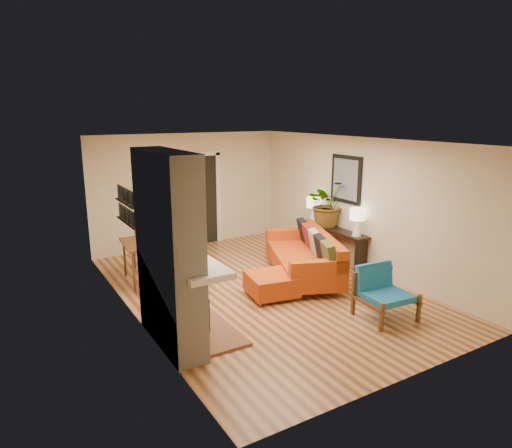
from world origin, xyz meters
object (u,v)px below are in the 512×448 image
at_px(lamp_near, 357,219).
at_px(lamp_far, 313,206).
at_px(houseplant, 328,203).
at_px(sofa, 307,256).
at_px(ottoman, 272,284).
at_px(dining_table, 148,249).
at_px(console_table, 333,235).
at_px(blue_chair, 381,289).

relative_size(lamp_near, lamp_far, 1.00).
bearing_deg(lamp_near, houseplant, 90.65).
distance_m(sofa, ottoman, 1.22).
distance_m(dining_table, houseplant, 3.75).
bearing_deg(lamp_far, houseplant, -91.18).
relative_size(sofa, console_table, 1.37).
height_order(sofa, houseplant, houseplant).
height_order(console_table, houseplant, houseplant).
xyz_separation_m(sofa, console_table, (0.98, 0.44, 0.17)).
xyz_separation_m(console_table, houseplant, (-0.01, 0.19, 0.64)).
bearing_deg(lamp_far, sofa, -131.45).
height_order(blue_chair, houseplant, houseplant).
relative_size(ottoman, lamp_far, 1.66).
bearing_deg(houseplant, blue_chair, -111.95).
xyz_separation_m(blue_chair, houseplant, (1.05, 2.60, 0.79)).
bearing_deg(blue_chair, console_table, 66.28).
bearing_deg(lamp_far, lamp_near, -90.00).
bearing_deg(houseplant, ottoman, -152.05).
relative_size(ottoman, console_table, 0.49).
relative_size(lamp_near, houseplant, 0.55).
relative_size(dining_table, houseplant, 1.76).
bearing_deg(console_table, sofa, -156.06).
xyz_separation_m(dining_table, lamp_far, (3.65, -0.20, 0.46)).
relative_size(console_table, lamp_near, 3.43).
xyz_separation_m(blue_chair, dining_table, (-2.59, 3.28, 0.18)).
relative_size(blue_chair, houseplant, 0.83).
bearing_deg(lamp_near, console_table, 90.00).
bearing_deg(console_table, blue_chair, -113.72).
xyz_separation_m(ottoman, lamp_far, (2.09, 1.59, 0.84)).
bearing_deg(lamp_far, console_table, -90.00).
bearing_deg(dining_table, blue_chair, -51.73).
height_order(ottoman, lamp_far, lamp_far).
distance_m(ottoman, console_table, 2.31).
distance_m(blue_chair, lamp_near, 2.11).
distance_m(lamp_near, houseplant, 0.90).
relative_size(blue_chair, console_table, 0.44).
xyz_separation_m(console_table, lamp_near, (0.00, -0.69, 0.49)).
relative_size(dining_table, lamp_far, 3.22).
xyz_separation_m(lamp_near, houseplant, (-0.01, 0.89, 0.15)).
distance_m(dining_table, console_table, 3.75).
bearing_deg(dining_table, houseplant, -10.68).
relative_size(blue_chair, dining_table, 0.47).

